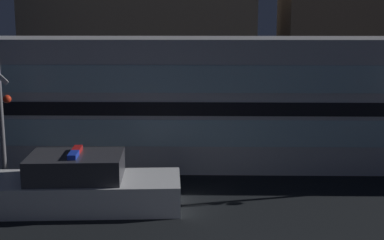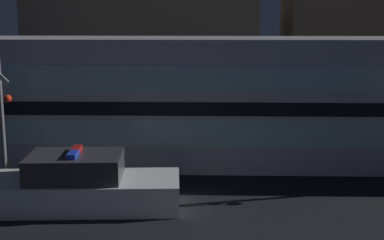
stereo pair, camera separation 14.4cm
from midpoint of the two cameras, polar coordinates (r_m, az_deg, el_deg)
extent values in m
cube|color=silver|center=(17.01, 8.66, 1.99)|extent=(19.55, 2.97, 3.96)
cube|color=black|center=(15.55, 9.37, 1.11)|extent=(19.16, 0.03, 0.40)
cube|color=silver|center=(15.69, 9.29, -1.45)|extent=(18.57, 0.02, 0.79)
cube|color=silver|center=(15.43, 9.47, 4.31)|extent=(18.57, 0.02, 0.79)
cube|color=silver|center=(13.48, -11.68, -7.61)|extent=(4.77, 2.04, 0.73)
cube|color=#333338|center=(13.31, -12.59, -4.88)|extent=(2.33, 1.68, 0.60)
cube|color=blue|center=(12.97, -12.86, -3.67)|extent=(0.23, 0.54, 0.12)
cube|color=red|center=(13.47, -12.46, -3.11)|extent=(0.23, 0.54, 0.12)
cylinder|color=slate|center=(15.01, -19.89, -0.50)|extent=(0.12, 0.12, 3.58)
sphere|color=red|center=(14.69, -19.39, 2.13)|extent=(0.21, 0.21, 0.21)
cube|color=#726656|center=(24.17, -5.53, 10.29)|extent=(9.82, 4.29, 8.65)
camera|label=1|loc=(0.07, -90.28, -0.05)|focal=50.00mm
camera|label=2|loc=(0.07, 89.72, 0.05)|focal=50.00mm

